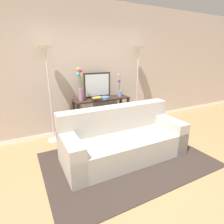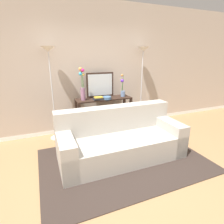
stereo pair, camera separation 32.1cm
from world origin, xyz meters
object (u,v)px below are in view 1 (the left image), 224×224
console_table (102,109)px  vase_tall_flowers (80,86)px  vase_short_flowers (120,88)px  fruit_bowl (105,98)px  floor_lamp_right (138,65)px  couch (123,140)px  book_row_under_console (89,132)px  floor_lamp_left (47,69)px  book_stack (97,99)px  wall_mirror (97,85)px

console_table → vase_tall_flowers: 0.75m
vase_short_flowers → fruit_bowl: vase_short_flowers is taller
floor_lamp_right → couch: bearing=-133.1°
console_table → fruit_bowl: (0.03, -0.13, 0.29)m
couch → vase_tall_flowers: (-0.37, 1.13, 0.83)m
vase_short_flowers → book_row_under_console: 1.24m
vase_short_flowers → floor_lamp_left: bearing=177.3°
floor_lamp_right → vase_short_flowers: (-0.55, -0.07, -0.51)m
couch → book_stack: 1.17m
book_row_under_console → fruit_bowl: bearing=-19.9°
console_table → book_stack: (-0.17, -0.11, 0.29)m
fruit_bowl → floor_lamp_right: bearing=11.3°
console_table → fruit_bowl: size_ratio=6.51×
vase_short_flowers → fruit_bowl: size_ratio=2.66×
console_table → floor_lamp_right: 1.40m
console_table → vase_short_flowers: size_ratio=2.44×
vase_short_flowers → fruit_bowl: 0.48m
floor_lamp_left → wall_mirror: size_ratio=2.99×
fruit_bowl → vase_tall_flowers: bearing=167.5°
console_table → book_row_under_console: 0.61m
console_table → vase_short_flowers: bearing=-0.3°
couch → vase_tall_flowers: bearing=108.1°
floor_lamp_right → book_stack: floor_lamp_right is taller
floor_lamp_left → vase_short_flowers: 1.65m
couch → floor_lamp_right: bearing=46.9°
vase_short_flowers → fruit_bowl: (-0.44, -0.12, -0.16)m
couch → fruit_bowl: 1.16m
vase_short_flowers → book_stack: 0.67m
floor_lamp_right → fruit_bowl: 1.21m
floor_lamp_left → vase_short_flowers: (1.57, -0.07, -0.50)m
fruit_bowl → book_row_under_console: fruit_bowl is taller
console_table → vase_tall_flowers: bearing=-178.4°
couch → floor_lamp_left: floor_lamp_left is taller
floor_lamp_left → book_stack: floor_lamp_left is taller
floor_lamp_left → wall_mirror: bearing=5.0°
console_table → vase_tall_flowers: (-0.48, -0.01, 0.57)m
console_table → floor_lamp_left: floor_lamp_left is taller
couch → fruit_bowl: size_ratio=11.15×
couch → fruit_bowl: (0.14, 1.02, 0.55)m
couch → book_stack: (-0.05, 1.03, 0.55)m
couch → book_row_under_console: (-0.21, 1.14, -0.26)m
vase_tall_flowers → vase_short_flowers: 0.96m
floor_lamp_right → vase_tall_flowers: 1.56m
floor_lamp_left → wall_mirror: 1.15m
floor_lamp_left → vase_tall_flowers: 0.72m
couch → vase_short_flowers: bearing=62.9°
floor_lamp_right → floor_lamp_left: bearing=180.0°
vase_short_flowers → fruit_bowl: bearing=-164.2°
vase_short_flowers → wall_mirror: bearing=161.2°
book_stack → book_row_under_console: (-0.16, 0.11, -0.80)m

